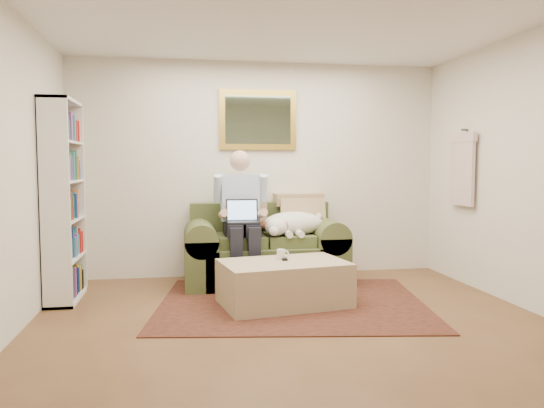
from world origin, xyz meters
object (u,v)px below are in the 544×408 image
object	(u,v)px
ottoman	(284,283)
bookshelf	(63,201)
seated_man	(242,219)
sleeping_dog	(293,224)
sofa	(264,256)
laptop	(243,216)
coffee_mug	(281,254)

from	to	relation	value
ottoman	bookshelf	bearing A→B (deg)	164.55
seated_man	sleeping_dog	xyz separation A→B (m)	(0.60, 0.07, -0.07)
ottoman	sofa	bearing A→B (deg)	92.28
sofa	laptop	bearing A→B (deg)	-138.98
laptop	coffee_mug	world-z (taller)	laptop
sofa	seated_man	world-z (taller)	seated_man
bookshelf	laptop	bearing A→B (deg)	5.47
sleeping_dog	seated_man	bearing A→B (deg)	-172.87
sleeping_dog	laptop	bearing A→B (deg)	-166.36
coffee_mug	laptop	bearing A→B (deg)	115.21
ottoman	coffee_mug	xyz separation A→B (m)	(-0.01, 0.12, 0.26)
seated_man	laptop	size ratio (longest dim) A/B	4.33
seated_man	sleeping_dog	size ratio (longest dim) A/B	2.04
sofa	ottoman	distance (m)	1.00
seated_man	laptop	distance (m)	0.08
sofa	ottoman	size ratio (longest dim) A/B	1.53
sofa	ottoman	world-z (taller)	sofa
seated_man	bookshelf	world-z (taller)	bookshelf
ottoman	bookshelf	distance (m)	2.34
sleeping_dog	coffee_mug	distance (m)	0.87
sofa	sleeping_dog	distance (m)	0.51
sofa	ottoman	bearing A→B (deg)	-87.72
sofa	bookshelf	distance (m)	2.24
sofa	coffee_mug	distance (m)	0.90
laptop	sleeping_dog	size ratio (longest dim) A/B	0.47
seated_man	ottoman	size ratio (longest dim) A/B	1.29
laptop	sofa	bearing A→B (deg)	41.02
laptop	sleeping_dog	bearing A→B (deg)	13.64
sleeping_dog	bookshelf	bearing A→B (deg)	-172.48
laptop	ottoman	world-z (taller)	laptop
seated_man	laptop	xyz separation A→B (m)	(0.00, -0.07, 0.04)
sleeping_dog	bookshelf	distance (m)	2.45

